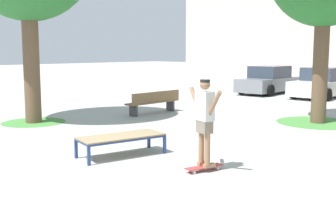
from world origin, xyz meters
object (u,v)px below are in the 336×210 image
at_px(skater, 205,117).
at_px(car_white, 323,84).
at_px(skate_box, 121,137).
at_px(skateboard, 204,167).
at_px(car_grey, 268,81).
at_px(park_bench, 154,102).

height_order(skater, car_white, skater).
relative_size(skate_box, skateboard, 2.45).
xyz_separation_m(skateboard, car_grey, (-6.87, 14.10, 0.61)).
relative_size(skateboard, car_white, 0.20).
xyz_separation_m(car_white, park_bench, (-2.20, -9.60, -0.24)).
relative_size(car_grey, car_white, 1.01).
xyz_separation_m(car_grey, park_bench, (0.81, -9.54, -0.24)).
bearing_deg(skater, skateboard, -105.55).
xyz_separation_m(skateboard, skater, (0.00, 0.00, 0.99)).
bearing_deg(skateboard, car_grey, 116.00).
relative_size(car_white, park_bench, 1.75).
height_order(skateboard, skater, skater).
bearing_deg(skater, park_bench, 143.09).
distance_m(skate_box, car_white, 14.62).
bearing_deg(park_bench, skate_box, -50.87).
xyz_separation_m(car_grey, car_white, (3.01, 0.07, 0.00)).
relative_size(car_grey, park_bench, 1.77).
relative_size(skate_box, park_bench, 0.84).
bearing_deg(skate_box, car_grey, 108.37).
bearing_deg(car_white, car_grey, -178.70).
xyz_separation_m(skateboard, park_bench, (-6.07, 4.56, 0.37)).
bearing_deg(skate_box, car_white, 97.03).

